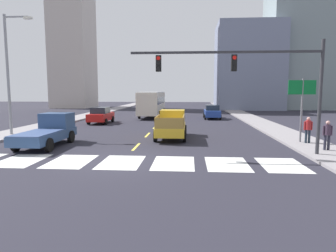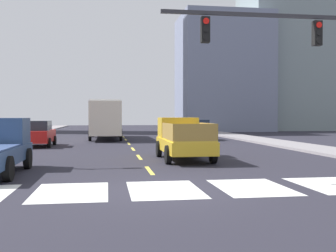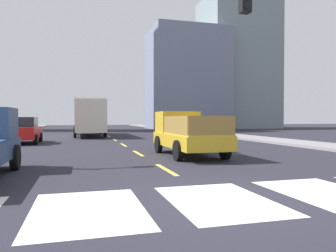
{
  "view_description": "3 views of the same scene",
  "coord_description": "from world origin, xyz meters",
  "px_view_note": "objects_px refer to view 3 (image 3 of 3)",
  "views": [
    {
      "loc": [
        3.24,
        -13.75,
        3.41
      ],
      "look_at": [
        1.71,
        7.64,
        0.88
      ],
      "focal_mm": 31.62,
      "sensor_mm": 36.0,
      "label": 1
    },
    {
      "loc": [
        -1.55,
        -11.13,
        2.04
      ],
      "look_at": [
        2.22,
        14.22,
        1.41
      ],
      "focal_mm": 43.71,
      "sensor_mm": 36.0,
      "label": 2
    },
    {
      "loc": [
        -2.68,
        -5.86,
        1.61
      ],
      "look_at": [
        1.2,
        8.09,
        1.29
      ],
      "focal_mm": 34.59,
      "sensor_mm": 36.0,
      "label": 3
    }
  ],
  "objects_px": {
    "sedan_mid": "(175,127)",
    "city_bus": "(89,115)",
    "pickup_stakebed": "(186,134)",
    "sedan_near_left": "(23,130)"
  },
  "relations": [
    {
      "from": "sedan_mid",
      "to": "city_bus",
      "type": "bearing_deg",
      "value": 164.02
    },
    {
      "from": "city_bus",
      "to": "sedan_near_left",
      "type": "relative_size",
      "value": 2.45
    },
    {
      "from": "sedan_near_left",
      "to": "pickup_stakebed",
      "type": "bearing_deg",
      "value": -46.0
    },
    {
      "from": "pickup_stakebed",
      "to": "sedan_mid",
      "type": "height_order",
      "value": "pickup_stakebed"
    },
    {
      "from": "sedan_near_left",
      "to": "sedan_mid",
      "type": "height_order",
      "value": "same"
    },
    {
      "from": "sedan_mid",
      "to": "sedan_near_left",
      "type": "bearing_deg",
      "value": -152.3
    },
    {
      "from": "city_bus",
      "to": "sedan_near_left",
      "type": "xyz_separation_m",
      "value": [
        -4.44,
        -8.51,
        -1.09
      ]
    },
    {
      "from": "pickup_stakebed",
      "to": "sedan_near_left",
      "type": "xyz_separation_m",
      "value": [
        -8.11,
        9.18,
        -0.08
      ]
    },
    {
      "from": "sedan_near_left",
      "to": "sedan_mid",
      "type": "xyz_separation_m",
      "value": [
        12.23,
        6.09,
        0.0
      ]
    },
    {
      "from": "city_bus",
      "to": "sedan_near_left",
      "type": "height_order",
      "value": "city_bus"
    }
  ]
}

